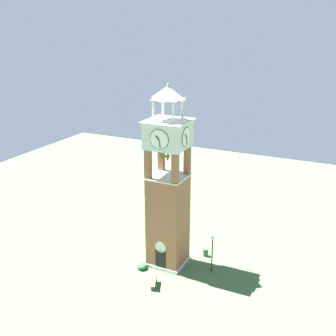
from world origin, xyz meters
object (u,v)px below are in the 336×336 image
object	(u,v)px
clock_tower	(168,196)
park_bench	(155,282)
lamp_post	(212,247)
trash_bin	(206,252)

from	to	relation	value
clock_tower	park_bench	world-z (taller)	clock_tower
park_bench	lamp_post	xyz separation A→B (m)	(3.88, 4.42, 2.19)
clock_tower	lamp_post	distance (m)	6.40
clock_tower	park_bench	xyz separation A→B (m)	(0.64, -4.16, -6.71)
lamp_post	trash_bin	size ratio (longest dim) A/B	4.82
lamp_post	park_bench	bearing A→B (deg)	-131.32
lamp_post	trash_bin	bearing A→B (deg)	121.87
clock_tower	trash_bin	world-z (taller)	clock_tower
lamp_post	trash_bin	distance (m)	3.76
park_bench	lamp_post	size ratio (longest dim) A/B	0.43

